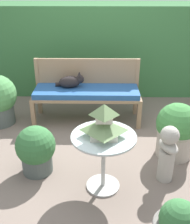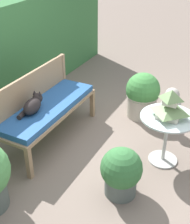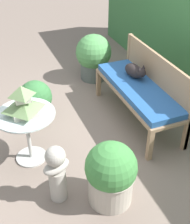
% 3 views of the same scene
% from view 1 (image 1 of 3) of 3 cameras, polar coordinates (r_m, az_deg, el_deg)
% --- Properties ---
extents(ground, '(30.00, 30.00, 0.00)m').
position_cam_1_polar(ground, '(3.64, -0.54, -8.82)').
color(ground, '#75665B').
extents(foliage_hedge_back, '(6.40, 1.01, 1.61)m').
position_cam_1_polar(foliage_hedge_back, '(5.53, 0.04, 12.89)').
color(foliage_hedge_back, '#38703D').
rests_on(foliage_hedge_back, ground).
extents(garden_bench, '(1.63, 0.56, 0.53)m').
position_cam_1_polar(garden_bench, '(4.27, -1.73, 3.78)').
color(garden_bench, '#937556').
rests_on(garden_bench, ground).
extents(bench_backrest, '(1.63, 0.06, 0.93)m').
position_cam_1_polar(bench_backrest, '(4.44, -1.62, 7.65)').
color(bench_backrest, '#937556').
rests_on(bench_backrest, ground).
extents(cat, '(0.45, 0.23, 0.23)m').
position_cam_1_polar(cat, '(4.28, -4.88, 6.22)').
color(cat, black).
rests_on(cat, garden_bench).
extents(patio_table, '(0.66, 0.66, 0.65)m').
position_cam_1_polar(patio_table, '(2.88, 1.74, -7.19)').
color(patio_table, '#B7B7B2').
rests_on(patio_table, ground).
extents(pagoda_birdhouse, '(0.35, 0.35, 0.35)m').
position_cam_1_polar(pagoda_birdhouse, '(2.73, 1.83, -2.19)').
color(pagoda_birdhouse, beige).
rests_on(pagoda_birdhouse, patio_table).
extents(garden_bust, '(0.25, 0.32, 0.67)m').
position_cam_1_polar(garden_bust, '(3.16, 14.54, -7.78)').
color(garden_bust, '#A39E93').
rests_on(garden_bust, ground).
extents(potted_plant_table_near, '(0.52, 0.52, 0.70)m').
position_cam_1_polar(potted_plant_table_near, '(3.62, 16.20, -3.57)').
color(potted_plant_table_near, '#ADA393').
rests_on(potted_plant_table_near, ground).
extents(potted_plant_patio_mid, '(0.46, 0.46, 0.58)m').
position_cam_1_polar(potted_plant_patio_mid, '(3.29, -11.91, -7.51)').
color(potted_plant_patio_mid, '#4C5651').
rests_on(potted_plant_patio_mid, ground).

